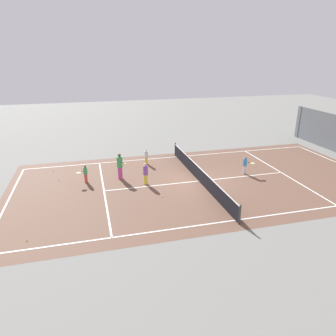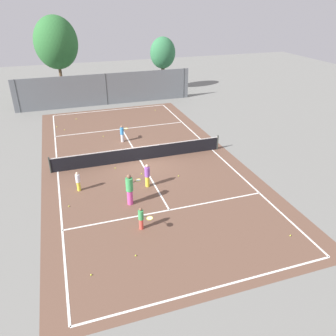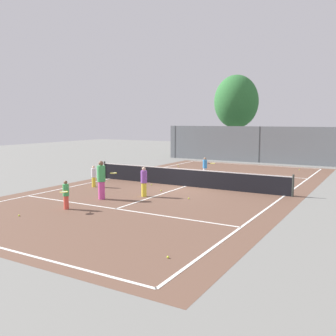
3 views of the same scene
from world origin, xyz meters
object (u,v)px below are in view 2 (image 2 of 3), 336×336
object	(u,v)px
tennis_ball_7	(155,110)
tennis_ball_8	(290,235)
tennis_ball_6	(76,119)
tennis_ball_9	(178,176)
tennis_ball_3	(136,255)
tennis_ball_10	(115,168)
tennis_ball_5	(69,206)
tennis_ball_4	(91,275)
tennis_ball_2	(103,136)
tennis_ball_1	(65,130)
tennis_ball_12	(141,174)
player_3	(130,189)
tennis_ball_11	(57,127)
player_1	(141,218)
player_4	(147,175)
player_0	(122,133)
player_2	(78,181)
tennis_ball_0	(111,159)

from	to	relation	value
tennis_ball_7	tennis_ball_8	world-z (taller)	same
tennis_ball_6	tennis_ball_9	bearing A→B (deg)	-68.48
tennis_ball_3	tennis_ball_10	distance (m)	8.59
tennis_ball_5	tennis_ball_9	size ratio (longest dim) A/B	1.00
tennis_ball_8	tennis_ball_4	bearing A→B (deg)	177.31
tennis_ball_2	tennis_ball_1	bearing A→B (deg)	139.03
tennis_ball_1	tennis_ball_12	bearing A→B (deg)	-66.28
player_3	tennis_ball_3	world-z (taller)	player_3
tennis_ball_11	player_1	bearing A→B (deg)	-77.81
player_4	tennis_ball_4	size ratio (longest dim) A/B	22.18
player_0	tennis_ball_10	world-z (taller)	player_0
tennis_ball_9	tennis_ball_4	bearing A→B (deg)	-132.71
tennis_ball_3	tennis_ball_9	distance (m)	7.55
tennis_ball_7	tennis_ball_11	xyz separation A→B (m)	(-9.46, -1.77, 0.00)
tennis_ball_4	tennis_ball_8	size ratio (longest dim) A/B	1.00
tennis_ball_3	tennis_ball_8	bearing A→B (deg)	-7.61
player_2	tennis_ball_4	world-z (taller)	player_2
player_4	tennis_ball_12	bearing A→B (deg)	89.02
player_2	player_4	size ratio (longest dim) A/B	0.83
tennis_ball_2	player_4	bearing A→B (deg)	-81.42
tennis_ball_0	tennis_ball_6	world-z (taller)	same
player_2	tennis_ball_1	xyz separation A→B (m)	(-0.30, 10.47, -0.59)
tennis_ball_4	tennis_ball_8	distance (m)	9.31
player_1	tennis_ball_9	size ratio (longest dim) A/B	18.46
player_4	tennis_ball_8	distance (m)	8.47
player_0	tennis_ball_6	size ratio (longest dim) A/B	19.91
tennis_ball_2	tennis_ball_9	size ratio (longest dim) A/B	1.00
tennis_ball_7	tennis_ball_11	size ratio (longest dim) A/B	1.00
player_4	player_2	bearing A→B (deg)	168.44
player_0	tennis_ball_10	xyz separation A→B (m)	(-1.39, -4.37, -0.65)
tennis_ball_1	tennis_ball_5	xyz separation A→B (m)	(-0.38, -12.04, 0.00)
tennis_ball_4	tennis_ball_7	xyz separation A→B (m)	(8.69, 20.28, 0.00)
player_3	tennis_ball_5	size ratio (longest dim) A/B	27.73
tennis_ball_1	tennis_ball_12	world-z (taller)	same
tennis_ball_1	tennis_ball_4	bearing A→B (deg)	-89.50
player_0	player_4	distance (m)	7.28
player_2	tennis_ball_10	world-z (taller)	player_2
player_0	tennis_ball_11	world-z (taller)	player_0
tennis_ball_2	tennis_ball_6	bearing A→B (deg)	108.81
tennis_ball_12	tennis_ball_4	bearing A→B (deg)	-117.79
tennis_ball_3	tennis_ball_8	distance (m)	7.37
tennis_ball_4	player_0	bearing A→B (deg)	73.31
tennis_ball_3	player_0	bearing A→B (deg)	81.01
player_0	tennis_ball_7	size ratio (longest dim) A/B	19.91
tennis_ball_4	tennis_ball_9	size ratio (longest dim) A/B	1.00
tennis_ball_5	player_3	bearing A→B (deg)	-13.39
player_0	tennis_ball_8	size ratio (longest dim) A/B	19.91
player_1	tennis_ball_4	world-z (taller)	player_1
tennis_ball_1	tennis_ball_2	distance (m)	3.85
player_3	tennis_ball_10	distance (m)	4.53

